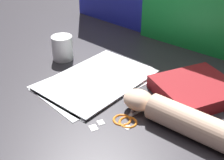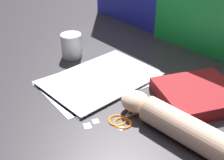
% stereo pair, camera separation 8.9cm
% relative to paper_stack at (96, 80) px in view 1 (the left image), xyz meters
% --- Properties ---
extents(ground_plane, '(6.00, 6.00, 0.00)m').
position_rel_paper_stack_xyz_m(ground_plane, '(0.06, -0.01, -0.00)').
color(ground_plane, '#2D2B30').
extents(paper_stack, '(0.27, 0.37, 0.01)m').
position_rel_paper_stack_xyz_m(paper_stack, '(0.00, 0.00, 0.00)').
color(paper_stack, white).
rests_on(paper_stack, ground_plane).
extents(book_closed, '(0.27, 0.28, 0.04)m').
position_rel_paper_stack_xyz_m(book_closed, '(0.27, 0.15, 0.02)').
color(book_closed, maroon).
rests_on(book_closed, ground_plane).
extents(scissors, '(0.10, 0.16, 0.01)m').
position_rel_paper_stack_xyz_m(scissors, '(0.20, -0.07, -0.00)').
color(scissors, silver).
rests_on(scissors, ground_plane).
extents(hand_forearm, '(0.34, 0.10, 0.07)m').
position_rel_paper_stack_xyz_m(hand_forearm, '(0.33, -0.02, 0.03)').
color(hand_forearm, beige).
rests_on(hand_forearm, ground_plane).
extents(paper_scrap_near, '(0.03, 0.03, 0.00)m').
position_rel_paper_stack_xyz_m(paper_scrap_near, '(0.16, -0.17, -0.00)').
color(paper_scrap_near, white).
rests_on(paper_scrap_near, ground_plane).
extents(paper_scrap_mid, '(0.03, 0.02, 0.00)m').
position_rel_paper_stack_xyz_m(paper_scrap_mid, '(0.16, -0.14, -0.00)').
color(paper_scrap_mid, white).
rests_on(paper_scrap_mid, ground_plane).
extents(paper_scrap_far, '(0.02, 0.02, 0.00)m').
position_rel_paper_stack_xyz_m(paper_scrap_far, '(0.22, -0.11, -0.00)').
color(paper_scrap_far, white).
rests_on(paper_scrap_far, ground_plane).
extents(mug, '(0.07, 0.07, 0.09)m').
position_rel_paper_stack_xyz_m(mug, '(-0.20, 0.03, 0.04)').
color(mug, white).
rests_on(mug, ground_plane).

